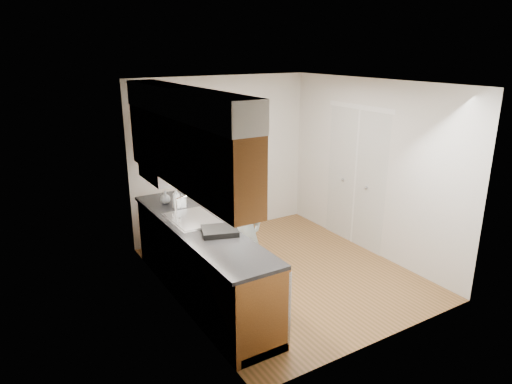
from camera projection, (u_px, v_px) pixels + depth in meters
The scene contains 15 objects.
floor at pixel (284, 272), 6.15m from camera, with size 3.50×3.50×0.00m, color brown.
ceiling at pixel (287, 83), 5.39m from camera, with size 3.50×3.50×0.00m, color white.
wall_left at pixel (174, 204), 5.02m from camera, with size 0.02×3.50×2.50m, color silver.
wall_right at pixel (372, 168), 6.51m from camera, with size 0.02×3.50×2.50m, color silver.
wall_back at pixel (222, 157), 7.19m from camera, with size 3.00×0.02×2.50m, color silver.
counter at pixel (201, 260), 5.40m from camera, with size 0.64×2.80×1.30m.
upper_cabinets at pixel (183, 139), 4.93m from camera, with size 0.47×2.80×1.21m.
closet_door at pixel (355, 179), 6.82m from camera, with size 0.02×1.22×2.05m, color silver.
floor_mat at pixel (240, 278), 5.97m from camera, with size 0.55×0.93×0.02m, color slate.
person at pixel (240, 210), 5.68m from camera, with size 0.67×0.44×1.89m, color #A1BDC5.
soap_bottle_a at pixel (176, 198), 5.76m from camera, with size 0.11×0.11×0.28m, color silver.
soap_bottle_b at pixel (182, 201), 5.82m from camera, with size 0.08×0.08×0.17m, color silver.
soap_bottle_c at pixel (165, 197), 5.97m from camera, with size 0.13×0.13×0.17m, color silver.
steel_can at pixel (184, 200), 5.92m from camera, with size 0.07×0.07×0.12m, color #A5A5AA.
dish_rack at pixel (220, 231), 5.01m from camera, with size 0.38×0.32×0.06m, color black.
Camera 1 is at (-3.19, -4.53, 2.90)m, focal length 32.00 mm.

